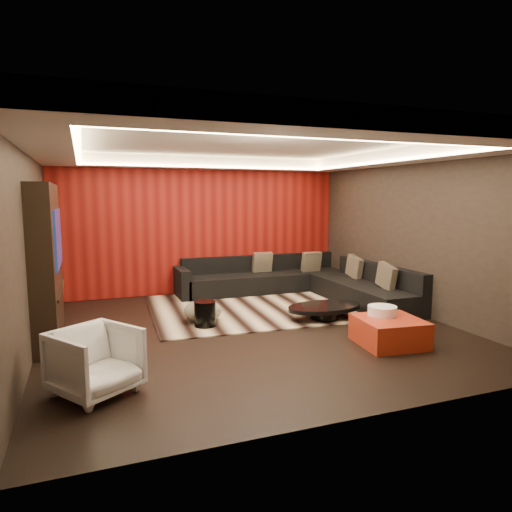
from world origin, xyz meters
name	(u,v)px	position (x,y,z in m)	size (l,w,h in m)	color
floor	(252,330)	(0.00, 0.00, -0.01)	(6.00, 6.00, 0.02)	black
ceiling	(251,142)	(0.00, 0.00, 2.81)	(6.00, 6.00, 0.02)	silver
wall_back	(202,226)	(0.00, 3.01, 1.40)	(6.00, 0.02, 2.80)	black
wall_left	(28,246)	(-3.01, 0.00, 1.40)	(0.02, 6.00, 2.80)	black
wall_right	(415,233)	(3.01, 0.00, 1.40)	(0.02, 6.00, 2.80)	black
red_feature_wall	(203,226)	(0.00, 2.97, 1.40)	(5.98, 0.05, 2.78)	#6B0C0A
soffit_back	(205,163)	(0.00, 2.70, 2.69)	(6.00, 0.60, 0.22)	silver
soffit_front	(354,123)	(0.00, -2.70, 2.69)	(6.00, 0.60, 0.22)	silver
soffit_left	(49,143)	(-2.70, 0.00, 2.69)	(0.60, 4.80, 0.22)	silver
soffit_right	(403,156)	(2.70, 0.00, 2.69)	(0.60, 4.80, 0.22)	silver
cove_back	(210,167)	(0.00, 2.36, 2.60)	(4.80, 0.08, 0.04)	#FFD899
cove_front	(334,137)	(0.00, -2.36, 2.60)	(4.80, 0.08, 0.04)	#FFD899
cove_left	(78,151)	(-2.36, 0.00, 2.60)	(0.08, 4.80, 0.04)	#FFD899
cove_right	(386,161)	(2.36, 0.00, 2.60)	(0.08, 4.80, 0.04)	#FFD899
tv_surround	(47,263)	(-2.85, 0.60, 1.10)	(0.30, 2.00, 2.20)	black
tv_screen	(57,238)	(-2.69, 0.60, 1.45)	(0.04, 1.30, 0.80)	black
tv_shelf	(60,290)	(-2.69, 0.60, 0.70)	(0.04, 1.60, 0.04)	black
rug	(262,307)	(0.67, 1.27, 0.01)	(4.00, 3.00, 0.02)	beige
coffee_table	(325,312)	(1.33, 0.12, 0.13)	(1.30, 1.30, 0.22)	black
drum_stool	(205,314)	(-0.64, 0.37, 0.22)	(0.33, 0.33, 0.39)	black
striped_pouf	(203,311)	(-0.60, 0.66, 0.19)	(0.61, 0.61, 0.34)	beige
white_side_table	(382,323)	(1.53, -1.16, 0.25)	(0.40, 0.40, 0.50)	white
orange_ottoman	(389,332)	(1.53, -1.34, 0.18)	(0.82, 0.82, 0.37)	#AF2A16
armchair	(96,362)	(-2.29, -1.59, 0.35)	(0.74, 0.76, 0.69)	silver
sectional_sofa	(300,284)	(1.73, 1.86, 0.26)	(3.65, 3.50, 0.75)	black
throw_pillows	(325,266)	(2.21, 1.67, 0.62)	(1.75, 2.77, 0.50)	tan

